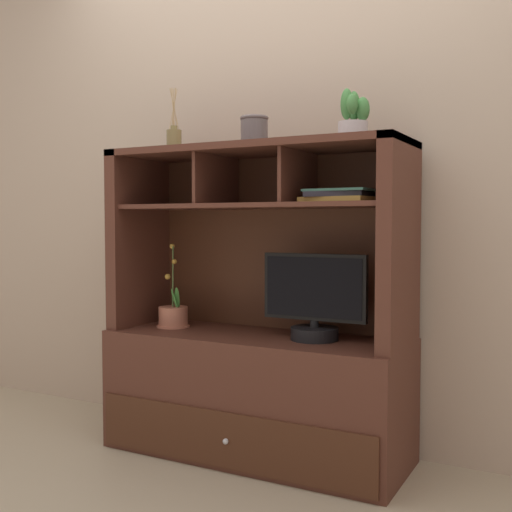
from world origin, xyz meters
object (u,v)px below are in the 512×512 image
Objects in this scene: tv_monitor at (314,303)px; potted_succulent at (353,119)px; potted_orchid at (173,316)px; magazine_stack_left at (343,196)px; diffuser_bottle at (174,139)px; media_console at (257,358)px; ceramic_vase at (254,131)px.

tv_monitor is 2.15× the size of potted_succulent.
potted_orchid is 1.29× the size of magazine_stack_left.
potted_orchid is at bearing -179.38° from tv_monitor.
tv_monitor is at bearing 0.62° from potted_orchid.
magazine_stack_left is 0.31m from potted_succulent.
diffuser_bottle is at bearing -179.22° from magazine_stack_left.
ceramic_vase reaches higher than media_console.
diffuser_bottle is (0.01, 0.01, 0.83)m from potted_orchid.
ceramic_vase is at bearing -176.25° from magazine_stack_left.
potted_succulent reaches higher than ceramic_vase.
potted_succulent is at bearing 1.46° from diffuser_bottle.
magazine_stack_left is at bearing -164.40° from potted_succulent.
tv_monitor is at bearing -172.12° from potted_succulent.
potted_succulent reaches higher than potted_orchid.
ceramic_vase is (-0.28, -0.02, 0.73)m from tv_monitor.
potted_orchid is 0.95m from ceramic_vase.
tv_monitor is at bearing -174.74° from magazine_stack_left.
ceramic_vase is (-0.40, -0.03, 0.29)m from magazine_stack_left.
magazine_stack_left is at bearing 0.38° from media_console.
media_console reaches higher than magazine_stack_left.
media_console is 3.46× the size of potted_orchid.
magazine_stack_left is (0.84, 0.02, 0.55)m from potted_orchid.
magazine_stack_left is 1.44× the size of potted_succulent.
potted_orchid is at bearing 179.04° from ceramic_vase.
potted_orchid is 1.23m from potted_succulent.
media_console is 10.74× the size of ceramic_vase.
ceramic_vase is at bearing -0.96° from potted_orchid.
media_console is 2.98× the size of tv_monitor.
potted_orchid is 0.83m from diffuser_bottle.
diffuser_bottle reaches higher than magazine_stack_left.
potted_succulent is (0.87, 0.02, 0.03)m from diffuser_bottle.
media_console reaches higher than tv_monitor.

